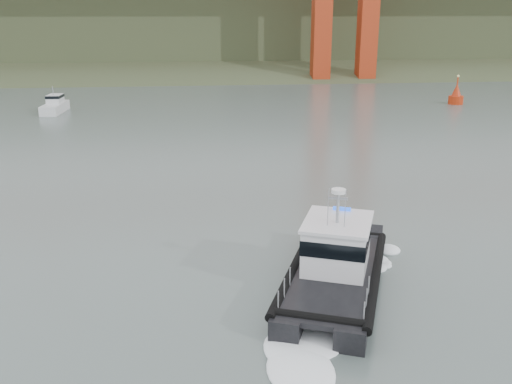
# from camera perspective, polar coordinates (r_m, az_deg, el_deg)

# --- Properties ---
(ground) EXTENTS (400.00, 400.00, 0.00)m
(ground) POSITION_cam_1_polar(r_m,az_deg,el_deg) (26.46, 2.24, -9.12)
(ground) COLOR #465350
(ground) RESTS_ON ground
(headlands) EXTENTS (500.00, 105.36, 27.12)m
(headlands) POSITION_cam_1_polar(r_m,az_deg,el_deg) (148.95, -4.86, 15.90)
(headlands) COLOR #314225
(headlands) RESTS_ON ground
(patrol_boat) EXTENTS (6.96, 10.57, 4.82)m
(patrol_boat) POSITION_cam_1_polar(r_m,az_deg,el_deg) (25.76, 7.92, -7.09)
(patrol_boat) COLOR black
(patrol_boat) RESTS_ON ground
(motorboat) EXTENTS (2.37, 6.08, 3.28)m
(motorboat) POSITION_cam_1_polar(r_m,az_deg,el_deg) (73.92, -19.47, 8.16)
(motorboat) COLOR silver
(motorboat) RESTS_ON ground
(nav_buoy) EXTENTS (1.93, 1.93, 4.01)m
(nav_buoy) POSITION_cam_1_polar(r_m,az_deg,el_deg) (80.44, 19.38, 9.05)
(nav_buoy) COLOR #A8270B
(nav_buoy) RESTS_ON ground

